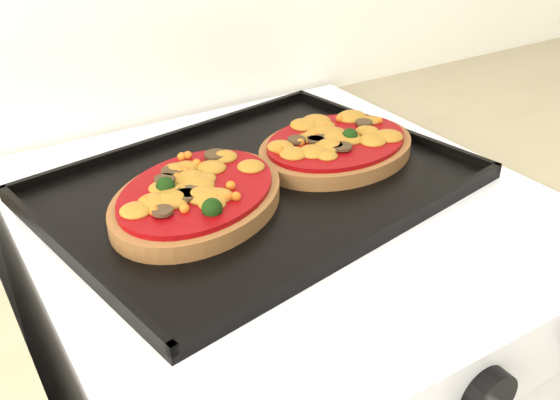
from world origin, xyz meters
TOP-DOWN VIEW (x-y plane):
  - control_panel at (0.03, 1.39)m, footprint 0.60×0.02m
  - knob_center at (0.04, 1.37)m, footprint 0.06×0.02m
  - baking_tray at (0.01, 1.72)m, footprint 0.56×0.45m
  - pizza_left at (-0.08, 1.71)m, footprint 0.29×0.27m
  - pizza_right at (0.14, 1.73)m, footprint 0.25×0.21m

SIDE VIEW (x-z plane):
  - control_panel at x=0.03m, z-range 0.81..0.90m
  - knob_center at x=0.04m, z-range 0.83..0.88m
  - baking_tray at x=0.01m, z-range 0.91..0.93m
  - pizza_right at x=0.14m, z-range 0.92..0.95m
  - pizza_left at x=-0.08m, z-range 0.92..0.95m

